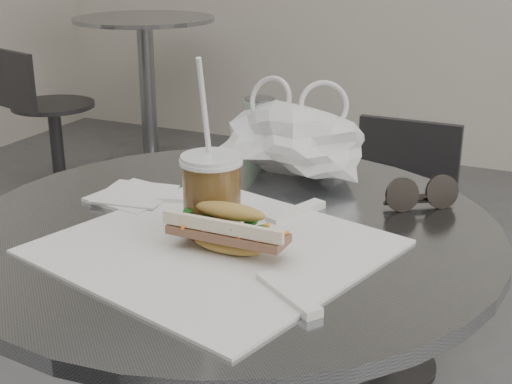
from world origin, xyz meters
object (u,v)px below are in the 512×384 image
at_px(bg_chair, 48,133).
at_px(iced_coffee, 212,195).
at_px(chair_far, 389,264).
at_px(bg_table, 147,72).
at_px(drink_can, 259,128).
at_px(banh_mi, 229,230).
at_px(sunglasses, 421,196).

xyz_separation_m(bg_chair, iced_coffee, (1.67, -1.57, 0.49)).
bearing_deg(chair_far, bg_table, -38.45).
relative_size(iced_coffee, drink_can, 2.20).
distance_m(bg_table, bg_chair, 0.70).
bearing_deg(bg_chair, chair_far, -3.42).
height_order(bg_chair, iced_coffee, iced_coffee).
xyz_separation_m(chair_far, banh_mi, (0.03, -0.98, 0.48)).
height_order(chair_far, bg_chair, bg_chair).
relative_size(bg_chair, banh_mi, 3.51).
bearing_deg(banh_mi, sunglasses, 55.44).
xyz_separation_m(iced_coffee, sunglasses, (0.23, 0.22, -0.04)).
xyz_separation_m(chair_far, sunglasses, (0.21, -0.71, 0.46)).
xyz_separation_m(chair_far, drink_can, (-0.11, -0.58, 0.50)).
distance_m(bg_table, iced_coffee, 2.78).
xyz_separation_m(iced_coffee, drink_can, (-0.09, 0.35, -0.00)).
relative_size(bg_table, drink_can, 6.70).
distance_m(chair_far, iced_coffee, 1.06).
distance_m(bg_table, sunglasses, 2.75).
distance_m(chair_far, banh_mi, 1.09).
xyz_separation_m(bg_table, drink_can, (1.50, -1.90, 0.33)).
xyz_separation_m(bg_chair, banh_mi, (1.72, -1.61, 0.47)).
bearing_deg(drink_can, chair_far, 78.74).
height_order(chair_far, drink_can, drink_can).
distance_m(chair_far, sunglasses, 0.87).
bearing_deg(bg_table, iced_coffee, -54.61).
xyz_separation_m(chair_far, iced_coffee, (-0.02, -0.93, 0.50)).
distance_m(banh_mi, sunglasses, 0.32).
bearing_deg(chair_far, bg_chair, -19.93).
height_order(bg_table, sunglasses, sunglasses).
relative_size(chair_far, sunglasses, 6.41).
relative_size(banh_mi, iced_coffee, 0.79).
bearing_deg(chair_far, sunglasses, 107.23).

